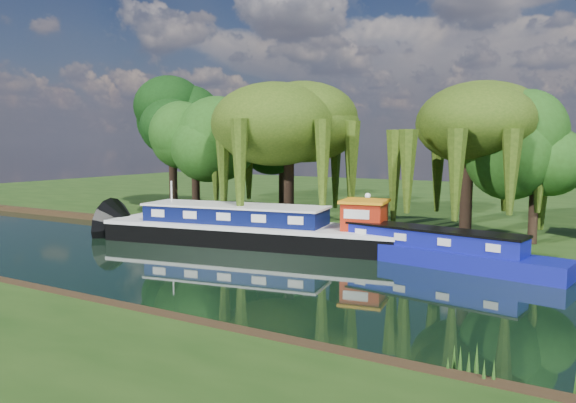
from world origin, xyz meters
The scene contains 14 objects.
ground centered at (0.00, 0.00, 0.00)m, with size 120.00×120.00×0.00m, color black.
far_bank centered at (0.00, 34.00, 0.23)m, with size 120.00×52.00×0.45m, color #17320D.
dutch_barge centered at (-5.03, 5.87, 0.95)m, with size 18.68×7.24×3.85m.
narrowboat centered at (5.75, 6.06, 0.70)m, with size 13.66×4.21×1.97m.
red_dinghy centered at (-6.01, 7.13, 0.00)m, with size 2.01×2.81×0.58m, color #9E1E0B.
willow_left centered at (-5.47, 10.96, 7.17)m, with size 7.72×7.72×9.25m.
willow_right centered at (6.23, 11.59, 6.56)m, with size 6.87×6.87×8.37m.
tree_far_left centered at (-13.34, 10.57, 6.41)m, with size 5.40×5.40×8.71m.
tree_far_back centered at (-20.31, 15.75, 7.62)m, with size 6.13×6.13×10.30m.
tree_far_mid centered at (-9.90, 17.30, 5.75)m, with size 4.69×4.69×7.67m.
tree_far_right centered at (9.82, 12.09, 5.52)m, with size 4.50×4.50×7.36m.
lamppost centered at (0.50, 10.50, 2.42)m, with size 0.36×0.36×2.56m.
mooring_posts centered at (-0.50, 8.40, 0.95)m, with size 19.16×0.16×1.00m.
reeds_near centered at (6.87, -7.57, 0.55)m, with size 33.70×1.50×1.10m.
Camera 1 is at (14.01, -21.75, 6.16)m, focal length 35.00 mm.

